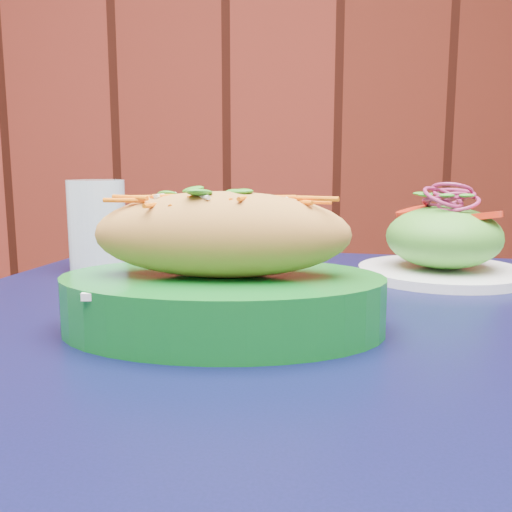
{
  "coord_description": "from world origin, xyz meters",
  "views": [
    {
      "loc": [
        -0.28,
        0.9,
        0.9
      ],
      "look_at": [
        -0.28,
        1.45,
        0.81
      ],
      "focal_mm": 40.0,
      "sensor_mm": 36.0,
      "label": 1
    }
  ],
  "objects": [
    {
      "name": "brick_wall",
      "position": [
        0.0,
        2.97,
        1.4
      ],
      "size": [
        4.9,
        0.04,
        2.8
      ],
      "primitive_type": "cube",
      "color": "#48160D",
      "rests_on": "ground"
    },
    {
      "name": "cafe_table",
      "position": [
        -0.25,
        1.46,
        0.66
      ],
      "size": [
        0.95,
        0.95,
        0.75
      ],
      "rotation": [
        0.0,
        0.0,
        -0.22
      ],
      "color": "black",
      "rests_on": "ground"
    },
    {
      "name": "banh_mi_basket",
      "position": [
        -0.31,
        1.4,
        0.8
      ],
      "size": [
        0.3,
        0.21,
        0.13
      ],
      "rotation": [
        0.0,
        0.0,
        -0.06
      ],
      "color": "#0E671E",
      "rests_on": "cafe_table"
    },
    {
      "name": "salad_plate",
      "position": [
        -0.04,
        1.64,
        0.79
      ],
      "size": [
        0.22,
        0.22,
        0.12
      ],
      "rotation": [
        0.0,
        0.0,
        0.24
      ],
      "color": "white",
      "rests_on": "cafe_table"
    },
    {
      "name": "water_glass",
      "position": [
        -0.5,
        1.69,
        0.81
      ],
      "size": [
        0.08,
        0.08,
        0.13
      ],
      "primitive_type": "cylinder",
      "color": "silver",
      "rests_on": "cafe_table"
    }
  ]
}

